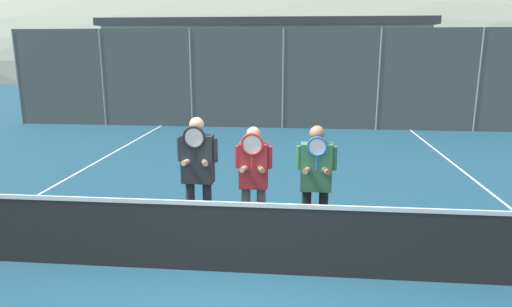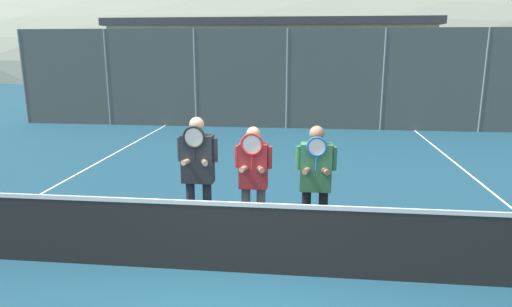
{
  "view_description": "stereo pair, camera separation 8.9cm",
  "coord_description": "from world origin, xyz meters",
  "views": [
    {
      "loc": [
        0.65,
        -5.25,
        2.8
      ],
      "look_at": [
        0.01,
        1.14,
        1.29
      ],
      "focal_mm": 32.0,
      "sensor_mm": 36.0,
      "label": 1
    },
    {
      "loc": [
        0.74,
        -5.24,
        2.8
      ],
      "look_at": [
        0.01,
        1.14,
        1.29
      ],
      "focal_mm": 32.0,
      "sensor_mm": 36.0,
      "label": 2
    }
  ],
  "objects": [
    {
      "name": "fence_back",
      "position": [
        0.0,
        10.6,
        1.7
      ],
      "size": [
        19.42,
        0.06,
        3.4
      ],
      "color": "gray",
      "rests_on": "ground_plane"
    },
    {
      "name": "court_line_left_sideline",
      "position": [
        -4.39,
        3.0,
        0.0
      ],
      "size": [
        0.05,
        16.0,
        0.01
      ],
      "primitive_type": "cube",
      "color": "white",
      "rests_on": "ground_plane"
    },
    {
      "name": "car_left_of_center",
      "position": [
        -1.19,
        13.22,
        0.95
      ],
      "size": [
        4.65,
        2.0,
        1.88
      ],
      "color": "black",
      "rests_on": "ground_plane"
    },
    {
      "name": "court_line_right_sideline",
      "position": [
        4.39,
        3.0,
        0.0
      ],
      "size": [
        0.05,
        16.0,
        0.01
      ],
      "primitive_type": "cube",
      "color": "white",
      "rests_on": "ground_plane"
    },
    {
      "name": "player_center_left",
      "position": [
        -0.01,
        0.99,
        1.0
      ],
      "size": [
        0.54,
        0.34,
        1.71
      ],
      "color": "#56565B",
      "rests_on": "ground_plane"
    },
    {
      "name": "car_center",
      "position": [
        3.76,
        13.31,
        0.89
      ],
      "size": [
        4.09,
        1.99,
        1.74
      ],
      "color": "maroon",
      "rests_on": "ground_plane"
    },
    {
      "name": "car_far_left",
      "position": [
        -6.32,
        13.51,
        0.93
      ],
      "size": [
        4.45,
        2.02,
        1.82
      ],
      "color": "silver",
      "rests_on": "ground_plane"
    },
    {
      "name": "clubhouse_building",
      "position": [
        -1.32,
        19.42,
        2.1
      ],
      "size": [
        16.23,
        5.5,
        4.15
      ],
      "color": "beige",
      "rests_on": "ground_plane"
    },
    {
      "name": "hill_distant",
      "position": [
        0.0,
        60.96,
        0.0
      ],
      "size": [
        128.7,
        71.5,
        25.02
      ],
      "color": "gray",
      "rests_on": "ground_plane"
    },
    {
      "name": "player_center_right",
      "position": [
        0.87,
        0.89,
        1.03
      ],
      "size": [
        0.56,
        0.34,
        1.75
      ],
      "color": "black",
      "rests_on": "ground_plane"
    },
    {
      "name": "ground_plane",
      "position": [
        0.0,
        0.0,
        0.0
      ],
      "size": [
        120.0,
        120.0,
        0.0
      ],
      "primitive_type": "plane",
      "color": "navy"
    },
    {
      "name": "tennis_net",
      "position": [
        0.0,
        0.0,
        0.49
      ],
      "size": [
        11.79,
        0.09,
        1.04
      ],
      "color": "gray",
      "rests_on": "ground_plane"
    },
    {
      "name": "player_leftmost",
      "position": [
        -0.82,
        0.97,
        1.09
      ],
      "size": [
        0.59,
        0.34,
        1.83
      ],
      "color": "#232838",
      "rests_on": "ground_plane"
    }
  ]
}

